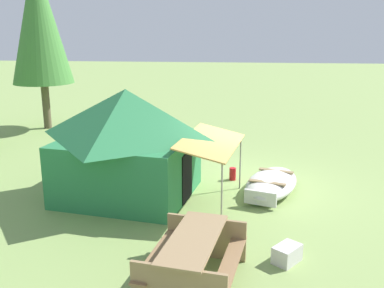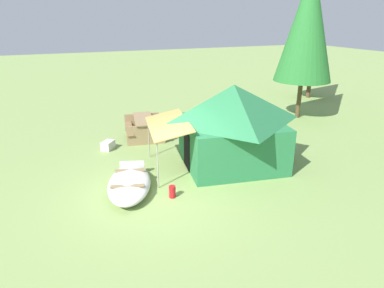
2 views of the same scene
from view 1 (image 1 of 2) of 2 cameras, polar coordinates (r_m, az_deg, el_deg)
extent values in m
plane|color=#819D55|center=(11.44, 7.02, -5.42)|extent=(80.00, 80.00, 0.00)
ellipsoid|color=silver|center=(11.06, 10.35, -5.08)|extent=(2.63, 1.82, 0.44)
ellipsoid|color=#494847|center=(11.05, 10.36, -4.91)|extent=(2.40, 1.63, 0.16)
cube|color=olive|center=(11.44, 10.94, -3.46)|extent=(0.40, 0.88, 0.04)
cube|color=olive|center=(10.56, 9.81, -5.00)|extent=(0.40, 0.88, 0.04)
cube|color=silver|center=(10.05, 8.92, -7.00)|extent=(0.30, 0.73, 0.33)
cube|color=#297845|center=(10.63, -8.33, -2.94)|extent=(3.18, 3.34, 1.45)
pyramid|color=#297845|center=(10.30, -8.60, 3.95)|extent=(3.44, 3.61, 1.15)
cube|color=black|center=(10.18, -0.66, -4.28)|extent=(0.75, 0.16, 1.16)
cube|color=tan|center=(9.78, 2.55, 0.35)|extent=(2.61, 1.54, 0.26)
cylinder|color=gray|center=(11.00, 6.33, -2.44)|extent=(0.04, 0.04, 1.38)
cylinder|color=gray|center=(8.88, 3.91, -6.77)|extent=(0.04, 0.04, 1.38)
cube|color=#947752|center=(7.01, 0.23, -12.27)|extent=(1.99, 1.03, 0.04)
cube|color=olive|center=(7.06, 4.96, -15.32)|extent=(1.91, 0.57, 0.04)
cube|color=olive|center=(7.33, -4.32, -14.10)|extent=(1.91, 0.57, 0.04)
cube|color=#947752|center=(7.92, 1.87, -12.08)|extent=(0.30, 1.42, 0.75)
cube|color=silver|center=(8.01, 12.32, -13.87)|extent=(0.60, 0.58, 0.31)
cylinder|color=red|center=(11.77, 5.34, -3.91)|extent=(0.22, 0.22, 0.33)
cylinder|color=brown|center=(18.49, -18.52, 4.76)|extent=(0.30, 0.30, 1.83)
cone|color=#417E36|center=(18.24, -19.42, 15.09)|extent=(2.34, 2.34, 4.83)
camera|label=2|loc=(18.85, 14.12, 16.36)|focal=31.62mm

